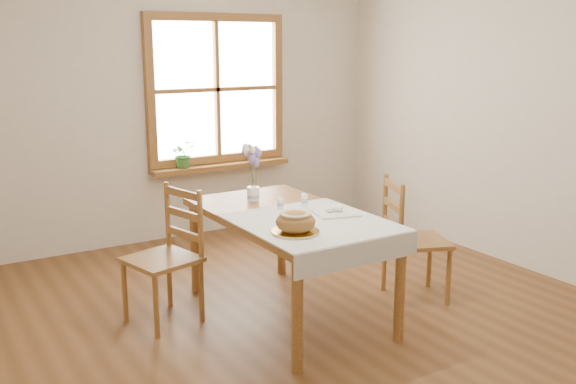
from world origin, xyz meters
name	(u,v)px	position (x,y,z in m)	size (l,w,h in m)	color
ground	(311,329)	(0.00, 0.00, 0.00)	(5.00, 5.00, 0.00)	brown
room_walls	(313,75)	(0.00, 0.00, 1.71)	(4.60, 5.10, 2.65)	beige
window	(217,89)	(0.50, 2.47, 1.45)	(1.46, 0.08, 1.46)	olive
window_sill	(221,166)	(0.50, 2.40, 0.69)	(1.46, 0.20, 0.05)	olive
dining_table	(288,225)	(0.00, 0.30, 0.66)	(0.90, 1.60, 0.75)	olive
table_linen	(312,223)	(0.00, 0.00, 0.76)	(0.91, 0.99, 0.01)	silver
chair_left	(161,257)	(-0.80, 0.65, 0.47)	(0.44, 0.46, 0.94)	olive
chair_right	(417,239)	(0.99, 0.06, 0.46)	(0.43, 0.45, 0.93)	olive
bread_plate	(295,232)	(-0.23, -0.16, 0.77)	(0.29, 0.29, 0.02)	white
bread_loaf	(296,220)	(-0.23, -0.16, 0.84)	(0.25, 0.25, 0.14)	#A17139
egg_napkin	(336,213)	(0.25, 0.07, 0.77)	(0.28, 0.24, 0.01)	silver
eggs	(336,209)	(0.25, 0.07, 0.80)	(0.22, 0.19, 0.05)	white
salt_shaker	(280,203)	(-0.01, 0.39, 0.80)	(0.04, 0.04, 0.08)	white
pepper_shaker	(304,200)	(0.18, 0.37, 0.81)	(0.05, 0.05, 0.10)	white
flower_vase	(253,195)	(-0.05, 0.72, 0.80)	(0.09, 0.09, 0.10)	white
lavender_bouquet	(253,168)	(-0.05, 0.72, 1.00)	(0.16, 0.16, 0.31)	#6A589C
potted_plant	(183,157)	(0.09, 2.40, 0.82)	(0.24, 0.27, 0.21)	#33712D
amber_bottle	(249,152)	(0.82, 2.40, 0.80)	(0.06, 0.06, 0.17)	#96561B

